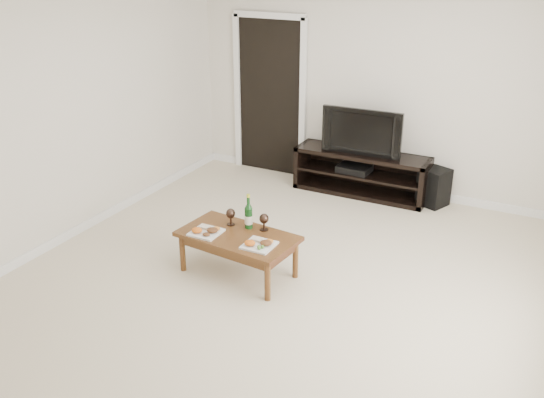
{
  "coord_description": "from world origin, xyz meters",
  "views": [
    {
      "loc": [
        2.13,
        -4.33,
        2.97
      ],
      "look_at": [
        -0.3,
        0.37,
        0.7
      ],
      "focal_mm": 40.0,
      "sensor_mm": 36.0,
      "label": 1
    }
  ],
  "objects_px": {
    "subwoofer": "(434,187)",
    "coffee_table": "(238,254)",
    "media_console": "(361,173)",
    "television": "(364,130)"
  },
  "relations": [
    {
      "from": "subwoofer",
      "to": "coffee_table",
      "type": "xyz_separation_m",
      "value": [
        -1.26,
        -2.52,
        -0.02
      ]
    },
    {
      "from": "coffee_table",
      "to": "media_console",
      "type": "bearing_deg",
      "value": 81.64
    },
    {
      "from": "television",
      "to": "coffee_table",
      "type": "xyz_separation_m",
      "value": [
        -0.36,
        -2.44,
        -0.63
      ]
    },
    {
      "from": "media_console",
      "to": "coffee_table",
      "type": "height_order",
      "value": "media_console"
    },
    {
      "from": "television",
      "to": "coffee_table",
      "type": "bearing_deg",
      "value": -100.03
    },
    {
      "from": "media_console",
      "to": "subwoofer",
      "type": "height_order",
      "value": "media_console"
    },
    {
      "from": "subwoofer",
      "to": "coffee_table",
      "type": "height_order",
      "value": "subwoofer"
    },
    {
      "from": "subwoofer",
      "to": "coffee_table",
      "type": "distance_m",
      "value": 2.81
    },
    {
      "from": "media_console",
      "to": "subwoofer",
      "type": "xyz_separation_m",
      "value": [
        0.9,
        0.08,
        -0.05
      ]
    },
    {
      "from": "subwoofer",
      "to": "coffee_table",
      "type": "relative_size",
      "value": 0.41
    }
  ]
}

